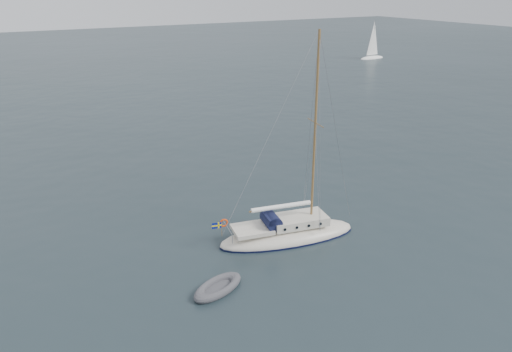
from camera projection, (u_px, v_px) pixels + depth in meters
ground at (246, 260)px, 27.23m from camera, size 300.00×300.00×0.00m
sailboat at (288, 224)px, 29.19m from camera, size 8.74×2.62×12.45m
dinghy at (218, 287)px, 24.44m from camera, size 3.00×1.36×0.43m
distant_yacht_b at (373, 41)px, 96.76m from camera, size 5.92×3.16×7.84m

